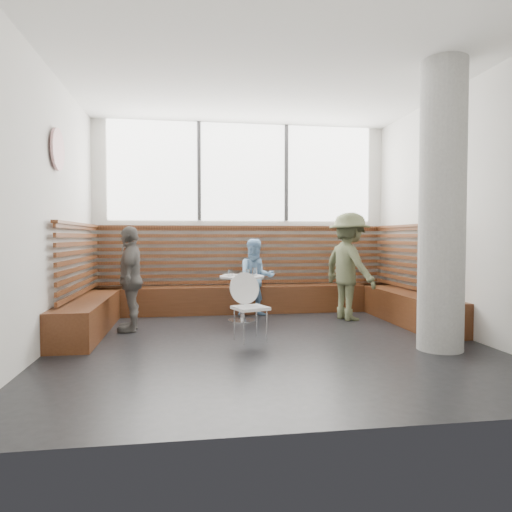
{
  "coord_description": "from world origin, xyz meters",
  "views": [
    {
      "loc": [
        -0.95,
        -5.31,
        1.26
      ],
      "look_at": [
        0.0,
        1.0,
        1.0
      ],
      "focal_mm": 32.0,
      "sensor_mm": 36.0,
      "label": 1
    }
  ],
  "objects": [
    {
      "name": "menu_card",
      "position": [
        -0.12,
        1.3,
        0.69
      ],
      "size": [
        0.21,
        0.16,
        0.0
      ],
      "primitive_type": "cube",
      "rotation": [
        0.0,
        0.0,
        -0.11
      ],
      "color": "#A5C64C",
      "rests_on": "cafe_table"
    },
    {
      "name": "booth",
      "position": [
        0.0,
        1.77,
        0.41
      ],
      "size": [
        5.0,
        2.5,
        1.44
      ],
      "color": "#432210",
      "rests_on": "ground"
    },
    {
      "name": "adult_man",
      "position": [
        1.49,
        1.35,
        0.82
      ],
      "size": [
        0.91,
        1.2,
        1.64
      ],
      "primitive_type": "imported",
      "rotation": [
        0.0,
        0.0,
        1.9
      ],
      "color": "#53593B",
      "rests_on": "ground"
    },
    {
      "name": "child_left",
      "position": [
        -1.71,
        1.0,
        0.71
      ],
      "size": [
        0.36,
        0.83,
        1.41
      ],
      "primitive_type": "imported",
      "rotation": [
        0.0,
        0.0,
        -1.56
      ],
      "color": "#615D58",
      "rests_on": "ground"
    },
    {
      "name": "child_back",
      "position": [
        0.13,
        1.87,
        0.62
      ],
      "size": [
        0.63,
        0.5,
        1.24
      ],
      "primitive_type": "imported",
      "rotation": [
        0.0,
        0.0,
        0.05
      ],
      "color": "#78A3D0",
      "rests_on": "ground"
    },
    {
      "name": "room",
      "position": [
        0.0,
        0.0,
        1.6
      ],
      "size": [
        5.0,
        5.0,
        3.2
      ],
      "color": "silver",
      "rests_on": "ground"
    },
    {
      "name": "plate_far",
      "position": [
        -0.08,
        1.59,
        0.69
      ],
      "size": [
        0.19,
        0.19,
        0.01
      ],
      "primitive_type": "cylinder",
      "color": "white",
      "rests_on": "cafe_table"
    },
    {
      "name": "glass_right",
      "position": [
        0.05,
        1.43,
        0.75
      ],
      "size": [
        0.08,
        0.08,
        0.12
      ],
      "primitive_type": "cylinder",
      "color": "white",
      "rests_on": "cafe_table"
    },
    {
      "name": "cafe_table",
      "position": [
        -0.15,
        1.44,
        0.49
      ],
      "size": [
        0.67,
        0.67,
        0.69
      ],
      "color": "silver",
      "rests_on": "ground"
    },
    {
      "name": "glass_left",
      "position": [
        -0.33,
        1.37,
        0.74
      ],
      "size": [
        0.06,
        0.06,
        0.1
      ],
      "primitive_type": "cylinder",
      "color": "white",
      "rests_on": "cafe_table"
    },
    {
      "name": "concrete_column",
      "position": [
        1.85,
        -0.6,
        1.6
      ],
      "size": [
        0.5,
        0.5,
        3.2
      ],
      "primitive_type": "cylinder",
      "color": "gray",
      "rests_on": "ground"
    },
    {
      "name": "glass_mid",
      "position": [
        -0.06,
        1.41,
        0.74
      ],
      "size": [
        0.06,
        0.06,
        0.1
      ],
      "primitive_type": "cylinder",
      "color": "white",
      "rests_on": "cafe_table"
    },
    {
      "name": "cafe_chair",
      "position": [
        -0.2,
        0.19,
        0.48
      ],
      "size": [
        0.4,
        0.39,
        0.83
      ],
      "rotation": [
        0.0,
        0.0,
        0.33
      ],
      "color": "white",
      "rests_on": "ground"
    },
    {
      "name": "plate_near",
      "position": [
        -0.31,
        1.55,
        0.69
      ],
      "size": [
        0.21,
        0.21,
        0.01
      ],
      "primitive_type": "cylinder",
      "color": "white",
      "rests_on": "cafe_table"
    },
    {
      "name": "wall_art",
      "position": [
        -2.46,
        0.4,
        2.3
      ],
      "size": [
        0.03,
        0.5,
        0.5
      ],
      "primitive_type": "cylinder",
      "rotation": [
        0.0,
        1.57,
        0.0
      ],
      "color": "white",
      "rests_on": "room"
    }
  ]
}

